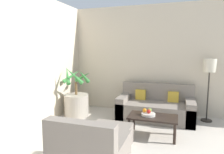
{
  "coord_description": "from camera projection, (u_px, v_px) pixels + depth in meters",
  "views": [
    {
      "loc": [
        -0.51,
        1.58,
        1.59
      ],
      "look_at": [
        -1.89,
        5.71,
        1.0
      ],
      "focal_mm": 32.0,
      "sensor_mm": 36.0,
      "label": 1
    }
  ],
  "objects": [
    {
      "name": "sofa_loveseat",
      "position": [
        155.0,
        108.0,
        4.63
      ],
      "size": [
        1.69,
        0.83,
        0.79
      ],
      "color": "gray",
      "rests_on": "ground_plane"
    },
    {
      "name": "fruit_bowl",
      "position": [
        148.0,
        114.0,
        3.7
      ],
      "size": [
        0.26,
        0.26,
        0.04
      ],
      "color": "beige",
      "rests_on": "coffee_table"
    },
    {
      "name": "wall_back",
      "position": [
        202.0,
        60.0,
        4.67
      ],
      "size": [
        7.98,
        0.06,
        2.7
      ],
      "color": "beige",
      "rests_on": "ground_plane"
    },
    {
      "name": "apple_red",
      "position": [
        149.0,
        111.0,
        3.68
      ],
      "size": [
        0.07,
        0.07,
        0.07
      ],
      "color": "red",
      "rests_on": "fruit_bowl"
    },
    {
      "name": "potted_palm",
      "position": [
        76.0,
        102.0,
        4.8
      ],
      "size": [
        0.7,
        0.69,
        1.23
      ],
      "color": "#ADA393",
      "rests_on": "ground_plane"
    },
    {
      "name": "apple_green",
      "position": [
        150.0,
        110.0,
        3.76
      ],
      "size": [
        0.07,
        0.07,
        0.07
      ],
      "color": "olive",
      "rests_on": "fruit_bowl"
    },
    {
      "name": "ottoman",
      "position": [
        111.0,
        136.0,
        3.32
      ],
      "size": [
        0.66,
        0.54,
        0.34
      ],
      "color": "gray",
      "rests_on": "ground_plane"
    },
    {
      "name": "orange_fruit",
      "position": [
        145.0,
        110.0,
        3.75
      ],
      "size": [
        0.07,
        0.07,
        0.07
      ],
      "color": "orange",
      "rests_on": "fruit_bowl"
    },
    {
      "name": "coffee_table",
      "position": [
        153.0,
        119.0,
        3.67
      ],
      "size": [
        0.88,
        0.5,
        0.38
      ],
      "color": "black",
      "rests_on": "ground_plane"
    },
    {
      "name": "floor_lamp",
      "position": [
        210.0,
        70.0,
        4.35
      ],
      "size": [
        0.26,
        0.26,
        1.4
      ],
      "color": "#2D2823",
      "rests_on": "ground_plane"
    }
  ]
}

